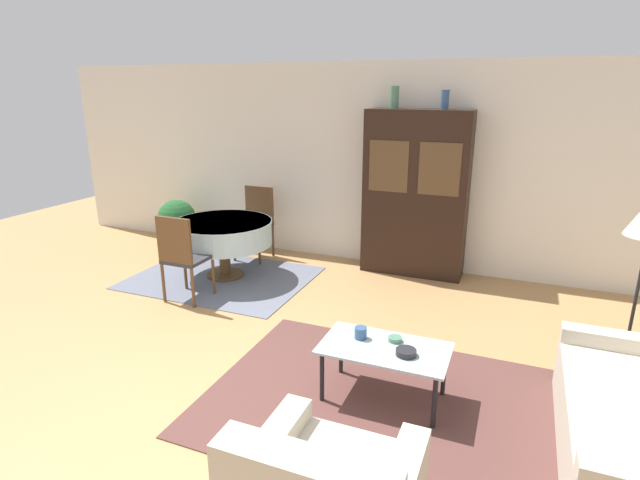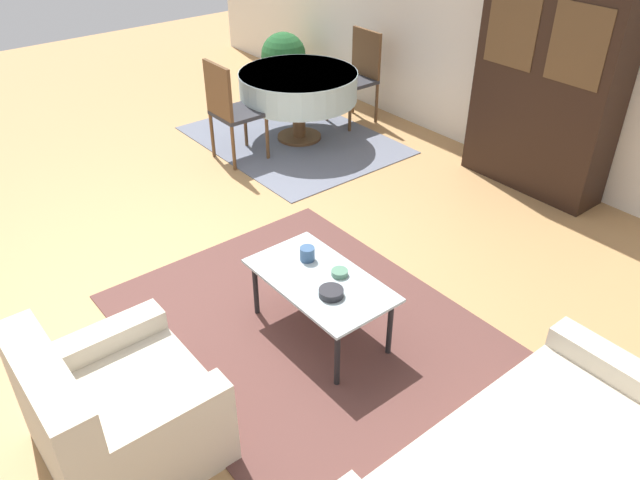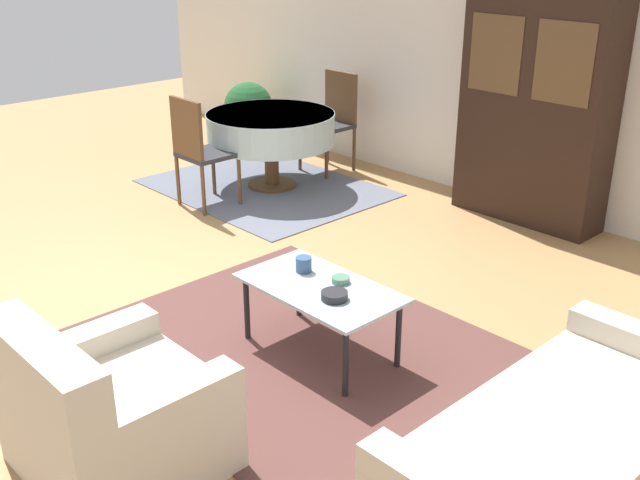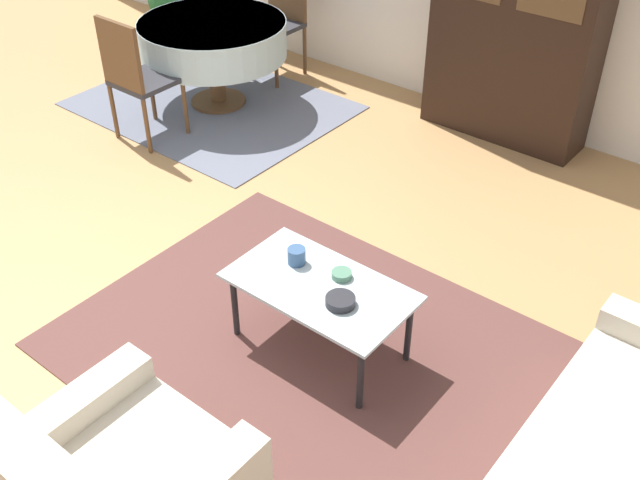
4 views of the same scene
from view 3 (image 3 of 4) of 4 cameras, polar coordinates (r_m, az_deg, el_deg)
The scene contains 15 objects.
ground_plane at distance 5.18m, azimuth -12.50°, elevation -5.57°, with size 14.00×14.00×0.00m, color tan.
wall_back at distance 7.18m, azimuth 12.62°, elevation 13.80°, with size 10.00×0.06×2.70m.
area_rug at distance 4.58m, azimuth -0.29°, elevation -8.92°, with size 2.76×2.02×0.01m.
dining_rug at distance 7.48m, azimuth -4.17°, elevation 4.01°, with size 2.22×1.70×0.01m.
couch at distance 3.52m, azimuth 19.67°, elevation -15.70°, with size 0.95×1.76×0.85m.
armchair at distance 3.72m, azimuth -15.77°, elevation -12.71°, with size 0.88×0.84×0.82m.
coffee_table at distance 4.44m, azimuth 0.00°, elevation -4.08°, with size 0.99×0.56×0.44m.
display_cabinet at distance 6.65m, azimuth 16.21°, elevation 10.19°, with size 1.31×0.41×2.12m.
dining_table at distance 7.35m, azimuth -3.78°, elevation 8.49°, with size 1.25×1.25×0.74m.
dining_chair_near at distance 6.87m, azimuth -9.26°, elevation 7.05°, with size 0.44×0.44×1.01m.
dining_chair_far at distance 7.91m, azimuth 1.02°, elevation 9.44°, with size 0.44×0.44×1.01m.
cup at distance 4.58m, azimuth -1.26°, elevation -1.87°, with size 0.10×0.10×0.10m.
bowl at distance 4.26m, azimuth 1.10°, elevation -4.26°, with size 0.16×0.16×0.05m.
bowl_small at distance 4.45m, azimuth 1.58°, elevation -3.04°, with size 0.11×0.11×0.04m.
potted_plant at distance 8.87m, azimuth -5.47°, elevation 9.81°, with size 0.57×0.57×0.75m.
Camera 3 is at (3.99, -2.24, 2.42)m, focal length 42.00 mm.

